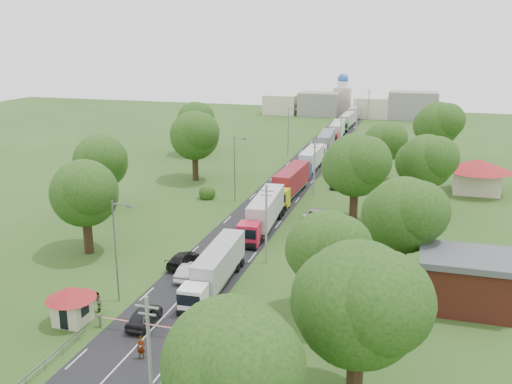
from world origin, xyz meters
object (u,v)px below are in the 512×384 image
at_px(guard_booth, 71,301).
at_px(boom_barrier, 132,323).
at_px(truck_0, 216,268).
at_px(pedestrian_near, 141,348).
at_px(car_lane_front, 144,316).
at_px(info_sign, 327,159).
at_px(car_lane_mid, 190,271).

bearing_deg(guard_booth, boom_barrier, 0.01).
relative_size(guard_booth, truck_0, 0.32).
height_order(truck_0, pedestrian_near, truck_0).
height_order(guard_booth, car_lane_front, guard_booth).
height_order(boom_barrier, car_lane_front, car_lane_front).
bearing_deg(pedestrian_near, info_sign, 86.76).
relative_size(boom_barrier, guard_booth, 2.10).
relative_size(guard_booth, pedestrian_near, 2.25).
relative_size(car_lane_front, car_lane_mid, 1.00).
distance_m(car_lane_front, pedestrian_near, 5.50).
distance_m(car_lane_mid, pedestrian_near, 15.38).
relative_size(truck_0, pedestrian_near, 7.15).
bearing_deg(car_lane_front, guard_booth, 10.55).
relative_size(guard_booth, info_sign, 1.07).
xyz_separation_m(boom_barrier, car_lane_mid, (0.36, 11.71, -0.11)).
distance_m(boom_barrier, pedestrian_near, 4.39).
bearing_deg(guard_booth, truck_0, 48.03).
height_order(guard_booth, info_sign, info_sign).
xyz_separation_m(info_sign, car_lane_mid, (-6.20, -48.29, -2.22)).
bearing_deg(guard_booth, pedestrian_near, -22.38).
height_order(truck_0, car_lane_front, truck_0).
bearing_deg(info_sign, guard_booth, -101.68).
distance_m(boom_barrier, info_sign, 60.39).
bearing_deg(pedestrian_near, car_lane_front, 114.95).
distance_m(truck_0, pedestrian_near, 14.18).
distance_m(info_sign, car_lane_front, 58.87).
bearing_deg(car_lane_front, info_sign, -99.11).
relative_size(truck_0, car_lane_front, 2.96).
xyz_separation_m(guard_booth, car_lane_front, (6.20, 1.50, -1.36)).
bearing_deg(car_lane_mid, boom_barrier, 88.54).
height_order(boom_barrier, guard_booth, guard_booth).
height_order(info_sign, car_lane_mid, info_sign).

